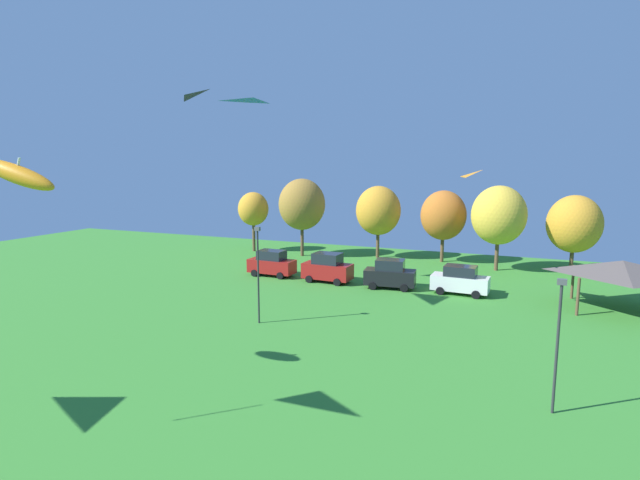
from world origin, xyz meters
TOP-DOWN VIEW (x-y plane):
  - kite_flying_1 at (1.42, 37.52)m, footprint 1.88×2.41m
  - kite_flying_8 at (-15.39, 35.55)m, footprint 3.70×3.79m
  - kite_flying_9 at (-16.71, 16.94)m, footprint 3.98×1.50m
  - kite_flying_11 at (-14.68, 29.01)m, footprint 2.90×3.06m
  - parked_car_leftmost at (-17.03, 41.17)m, footprint 4.36×2.05m
  - parked_car_second_from_left at (-11.44, 40.94)m, footprint 4.34×2.22m
  - parked_car_third_from_left at (-5.84, 40.86)m, footprint 4.31×2.37m
  - parked_car_rightmost_in_row at (-0.24, 41.17)m, footprint 4.47×2.15m
  - park_pavilion at (10.66, 40.83)m, footprint 7.29×6.01m
  - light_post_0 at (-11.35, 28.76)m, footprint 0.36×0.20m
  - light_post_1 at (5.76, 23.10)m, footprint 0.36×0.20m
  - treeline_tree_0 at (-25.20, 52.04)m, footprint 3.55×3.55m
  - treeline_tree_1 at (-18.66, 51.43)m, footprint 5.15×5.15m
  - treeline_tree_2 at (-10.55, 53.55)m, footprint 4.84×4.84m
  - treeline_tree_3 at (-3.68, 53.97)m, footprint 4.68×4.68m
  - treeline_tree_4 at (1.86, 51.68)m, footprint 5.12×5.12m
  - treeline_tree_5 at (8.53, 54.05)m, footprint 4.98×4.98m

SIDE VIEW (x-z plane):
  - parked_car_rightmost_in_row at x=-0.24m, z-range -0.01..2.28m
  - parked_car_leftmost at x=-17.03m, z-range -0.02..2.36m
  - parked_car_third_from_left at x=-5.84m, z-range -0.02..2.41m
  - parked_car_second_from_left at x=-11.44m, z-range -0.03..2.53m
  - park_pavilion at x=10.66m, z-range 1.28..4.88m
  - light_post_1 at x=5.76m, z-range 0.39..6.10m
  - light_post_0 at x=-11.35m, z-range 0.40..6.69m
  - treeline_tree_5 at x=8.53m, z-range 0.90..8.21m
  - treeline_tree_3 at x=-3.68m, z-range 1.16..8.65m
  - treeline_tree_0 at x=-25.20m, z-range 1.49..8.43m
  - treeline_tree_2 at x=-10.55m, z-range 1.25..9.10m
  - treeline_tree_4 at x=1.86m, z-range 1.26..9.44m
  - treeline_tree_1 at x=-18.66m, z-range 1.46..10.05m
  - kite_flying_1 at x=1.42m, z-range 8.82..9.37m
  - kite_flying_9 at x=-16.71m, z-range 8.79..10.73m
  - kite_flying_11 at x=-14.68m, z-range 13.70..14.39m
  - kite_flying_8 at x=-15.39m, z-range 14.03..14.19m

